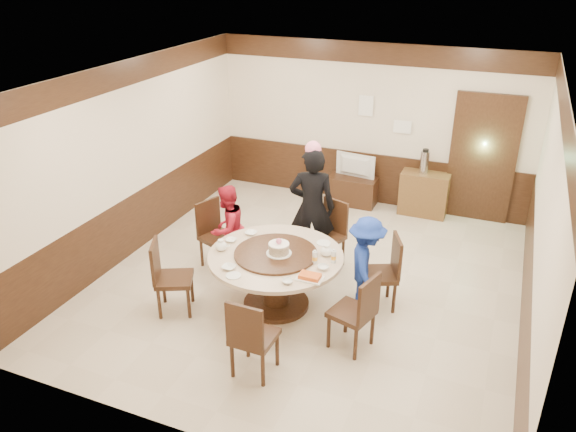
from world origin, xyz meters
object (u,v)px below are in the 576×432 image
at_px(birthday_cake, 279,248).
at_px(side_cabinet, 424,194).
at_px(banquet_table, 276,270).
at_px(shrimp_platter, 310,277).
at_px(tv_stand, 352,190).
at_px(person_red, 227,228).
at_px(person_blue, 366,264).
at_px(person_standing, 312,208).
at_px(thermos, 424,162).
at_px(television, 354,166).

distance_m(birthday_cake, side_cabinet, 3.76).
distance_m(banquet_table, birthday_cake, 0.32).
relative_size(banquet_table, birthday_cake, 5.36).
height_order(shrimp_platter, tv_stand, shrimp_platter).
bearing_deg(tv_stand, banquet_table, -89.73).
distance_m(person_red, birthday_cake, 1.25).
bearing_deg(person_blue, banquet_table, 89.76).
distance_m(person_standing, birthday_cake, 1.20).
bearing_deg(side_cabinet, person_standing, -117.16).
bearing_deg(banquet_table, person_standing, 88.07).
bearing_deg(thermos, side_cabinet, 0.00).
bearing_deg(side_cabinet, person_blue, -93.51).
distance_m(shrimp_platter, television, 3.92).
distance_m(person_blue, television, 3.27).
relative_size(banquet_table, television, 2.32).
bearing_deg(thermos, birthday_cake, -107.88).
relative_size(person_standing, shrimp_platter, 5.90).
bearing_deg(shrimp_platter, tv_stand, 98.89).
bearing_deg(birthday_cake, person_standing, 90.44).
bearing_deg(shrimp_platter, banquet_table, 147.18).
xyz_separation_m(banquet_table, person_standing, (0.04, 1.19, 0.35)).
relative_size(birthday_cake, television, 0.43).
relative_size(tv_stand, television, 1.17).
bearing_deg(banquet_table, television, 90.27).
distance_m(person_standing, person_blue, 1.30).
bearing_deg(person_standing, person_red, 11.83).
bearing_deg(television, birthday_cake, 98.54).
bearing_deg(person_standing, side_cabinet, -133.86).
height_order(banquet_table, shrimp_platter, shrimp_platter).
bearing_deg(birthday_cake, person_red, 149.12).
bearing_deg(person_red, thermos, 154.10).
relative_size(banquet_table, thermos, 4.42).
relative_size(banquet_table, person_standing, 0.95).
relative_size(shrimp_platter, tv_stand, 0.35).
distance_m(tv_stand, thermos, 1.39).
height_order(shrimp_platter, side_cabinet, shrimp_platter).
relative_size(birthday_cake, shrimp_platter, 1.04).
xyz_separation_m(person_blue, birthday_cake, (-1.00, -0.41, 0.23)).
bearing_deg(birthday_cake, tv_stand, 91.07).
distance_m(shrimp_platter, thermos, 3.95).
distance_m(person_blue, birthday_cake, 1.10).
height_order(birthday_cake, thermos, thermos).
distance_m(television, thermos, 1.23).
xyz_separation_m(person_standing, television, (-0.06, 2.30, -0.18)).
bearing_deg(banquet_table, birthday_cake, -15.71).
bearing_deg(birthday_cake, thermos, 72.12).
bearing_deg(person_blue, side_cabinet, -24.62).
bearing_deg(birthday_cake, person_blue, 22.48).
distance_m(banquet_table, person_red, 1.19).
bearing_deg(banquet_table, tv_stand, 90.27).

